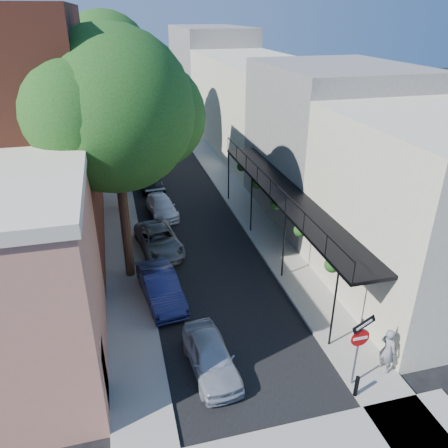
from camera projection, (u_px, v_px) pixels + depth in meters
ground at (276, 429)px, 13.59m from camera, size 160.00×160.00×0.00m
road_surface at (159, 154)px, 39.66m from camera, size 6.00×64.00×0.01m
sidewalk_left at (114, 156)px, 38.73m from camera, size 2.00×64.00×0.12m
sidewalk_right at (202, 150)px, 40.53m from camera, size 2.00×64.00×0.12m
buildings_left at (39, 106)px, 34.31m from camera, size 10.10×59.10×12.00m
buildings_right at (257, 100)px, 39.29m from camera, size 9.80×55.00×10.00m
sign_post at (360, 340)px, 14.24m from camera, size 0.89×0.17×2.99m
bollard at (356, 386)px, 14.47m from camera, size 0.14×0.14×0.80m
oak_near at (124, 112)px, 18.27m from camera, size 7.48×6.80×11.42m
oak_mid at (117, 99)px, 25.55m from camera, size 6.60×6.00×10.20m
oak_far at (112, 61)px, 32.89m from camera, size 7.70×7.00×11.90m
parked_car_a at (211, 356)px, 15.56m from camera, size 1.74×3.81×1.27m
parked_car_b at (161, 287)px, 19.36m from camera, size 1.94×4.28×1.36m
parked_car_c at (159, 240)px, 23.46m from camera, size 2.54×4.61×1.22m
parked_car_d at (162, 207)px, 27.61m from camera, size 1.90×3.96×1.11m
parked_car_e at (151, 179)px, 31.73m from camera, size 1.80×4.15×1.39m
pedestrian at (388, 350)px, 15.31m from camera, size 0.58×0.74×1.77m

